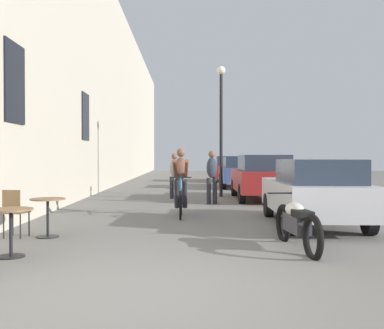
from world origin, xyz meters
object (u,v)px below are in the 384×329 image
Objects in this scene: cafe_chair_mid_toward_street at (14,210)px; parked_car_fourth at (228,168)px; cafe_table_mid at (48,209)px; parked_car_third at (239,172)px; parked_car_second at (262,177)px; parked_motorcycle at (297,224)px; street_lamp at (221,114)px; pedestrian_near at (212,174)px; parked_car_nearest at (314,191)px; cafe_table_near at (11,222)px; cyclist_on_bicycle at (181,184)px; pedestrian_mid at (174,173)px.

parked_car_fourth reaches higher than cafe_chair_mid_toward_street.
cafe_chair_mid_toward_street is at bearing -172.69° from cafe_table_mid.
parked_car_third is 0.97× the size of parked_car_fourth.
parked_motorcycle is (-0.86, -8.48, -0.40)m from parked_car_second.
parked_car_fourth is (1.31, 10.85, -2.31)m from street_lamp.
parked_car_third is (1.28, 5.07, -2.33)m from street_lamp.
parked_car_fourth is (1.82, 13.56, -0.15)m from pedestrian_near.
street_lamp reaches higher than cafe_chair_mid_toward_street.
street_lamp reaches higher than pedestrian_near.
parked_car_nearest is 1.91× the size of parked_motorcycle.
pedestrian_near is 3.50m from street_lamp.
cafe_table_near is 11.33m from street_lamp.
street_lamp is (1.46, 5.63, 2.30)m from cyclist_on_bicycle.
parked_car_second reaches higher than parked_car_third.
cafe_table_near and cafe_table_mid have the same top height.
cyclist_on_bicycle reaches higher than parked_motorcycle.
street_lamp is at bearing 62.76° from cafe_chair_mid_toward_street.
pedestrian_mid is 0.40× the size of parked_car_nearest.
cafe_table_mid is 0.44× the size of pedestrian_mid.
pedestrian_mid is 2.91m from street_lamp.
cafe_chair_mid_toward_street reaches higher than cafe_table_mid.
street_lamp is (3.89, 8.63, 2.59)m from cafe_table_mid.
cafe_chair_mid_toward_street reaches higher than parked_motorcycle.
parked_car_second is 2.06× the size of parked_motorcycle.
parked_motorcycle is at bearing -76.18° from pedestrian_mid.
parked_car_second is at bearing -89.60° from parked_car_third.
parked_car_nearest reaches higher than cafe_chair_mid_toward_street.
street_lamp is 1.20× the size of parked_car_nearest.
cafe_table_near is 0.34× the size of parked_motorcycle.
parked_car_nearest is at bearing -66.85° from pedestrian_near.
pedestrian_near reaches higher than parked_car_nearest.
pedestrian_near is 7.11m from parked_motorcycle.
pedestrian_mid reaches higher than cafe_table_near.
street_lamp reaches higher than parked_car_nearest.
pedestrian_mid is 6.61m from parked_car_third.
pedestrian_near is 7.98m from parked_car_third.
parked_car_third is at bearing 75.64° from cyclist_on_bicycle.
cafe_table_near is 10.46m from parked_car_second.
parked_car_second reaches higher than cafe_table_near.
pedestrian_mid is 12.06m from parked_car_fourth.
parked_motorcycle is (4.36, -1.11, -0.12)m from cafe_table_mid.
pedestrian_near is 0.35× the size of street_lamp.
cafe_table_mid is at bearing 88.67° from cafe_table_near.
cafe_table_near is 0.81× the size of cafe_chair_mid_toward_street.
parked_car_fourth reaches higher than cafe_table_near.
cafe_table_mid is at bearing -105.46° from pedestrian_mid.
cafe_chair_mid_toward_street is 5.05m from parked_motorcycle.
parked_car_second is 12.11m from parked_car_fourth.
parked_car_nearest is 18.11m from parked_car_fourth.
pedestrian_near reaches higher than parked_car_third.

